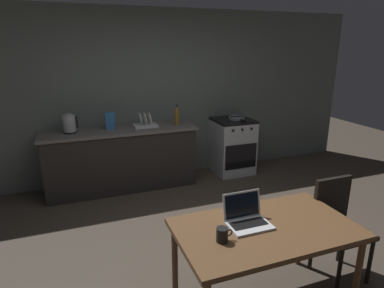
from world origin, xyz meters
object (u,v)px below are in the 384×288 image
(frying_pan, at_px, (237,118))
(stove_oven, at_px, (232,146))
(laptop, at_px, (247,219))
(dining_table, at_px, (265,235))
(bottle, at_px, (177,115))
(electric_kettle, at_px, (69,124))
(dish_rack, at_px, (145,123))
(chair, at_px, (338,221))
(cereal_box, at_px, (110,121))
(coffee_mug, at_px, (222,235))

(frying_pan, bearing_deg, stove_oven, 155.18)
(laptop, bearing_deg, dining_table, -39.85)
(laptop, distance_m, bottle, 2.64)
(bottle, bearing_deg, electric_kettle, 178.09)
(laptop, distance_m, dish_rack, 2.67)
(chair, relative_size, cereal_box, 3.72)
(electric_kettle, xyz_separation_m, dish_rack, (1.03, 0.00, -0.08))
(chair, distance_m, frying_pan, 2.63)
(coffee_mug, height_order, cereal_box, cereal_box)
(electric_kettle, xyz_separation_m, bottle, (1.50, -0.05, 0.02))
(coffee_mug, xyz_separation_m, dish_rack, (0.10, 2.80, 0.17))
(frying_pan, relative_size, cereal_box, 1.80)
(frying_pan, bearing_deg, dining_table, -113.71)
(bottle, bearing_deg, chair, -75.15)
(chair, relative_size, frying_pan, 2.06)
(frying_pan, distance_m, cereal_box, 1.99)
(dining_table, relative_size, laptop, 4.27)
(dining_table, xyz_separation_m, bottle, (0.17, 2.69, 0.39))
(electric_kettle, distance_m, cereal_box, 0.54)
(dining_table, bearing_deg, cereal_box, 105.98)
(bottle, height_order, frying_pan, bottle)
(chair, relative_size, dish_rack, 2.64)
(cereal_box, height_order, dish_rack, cereal_box)
(dining_table, distance_m, chair, 0.87)
(chair, xyz_separation_m, coffee_mug, (-1.24, -0.20, 0.25))
(laptop, xyz_separation_m, coffee_mug, (-0.28, -0.14, 0.01))
(cereal_box, distance_m, dish_rack, 0.50)
(stove_oven, distance_m, frying_pan, 0.48)
(frying_pan, height_order, coffee_mug, frying_pan)
(stove_oven, bearing_deg, laptop, -115.30)
(coffee_mug, xyz_separation_m, cereal_box, (-0.40, 2.82, 0.25))
(stove_oven, height_order, bottle, bottle)
(frying_pan, xyz_separation_m, dish_rack, (-1.49, 0.03, 0.02))
(bottle, bearing_deg, laptop, -96.35)
(cereal_box, bearing_deg, chair, -58.01)
(laptop, bearing_deg, coffee_mug, -157.42)
(bottle, xyz_separation_m, frying_pan, (1.02, 0.02, -0.12))
(chair, xyz_separation_m, electric_kettle, (-2.18, 2.61, 0.50))
(stove_oven, xyz_separation_m, bottle, (-0.97, -0.05, 0.59))
(dining_table, height_order, frying_pan, frying_pan)
(stove_oven, bearing_deg, cereal_box, 179.33)
(chair, bearing_deg, electric_kettle, 109.14)
(frying_pan, xyz_separation_m, cereal_box, (-1.98, 0.05, 0.10))
(chair, relative_size, coffee_mug, 7.34)
(laptop, bearing_deg, electric_kettle, 109.63)
(chair, bearing_deg, stove_oven, 62.97)
(electric_kettle, bearing_deg, bottle, -1.91)
(dining_table, relative_size, dish_rack, 4.02)
(stove_oven, distance_m, coffee_mug, 3.21)
(bottle, bearing_deg, stove_oven, 2.82)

